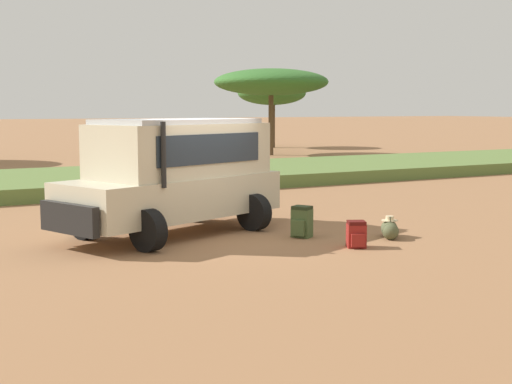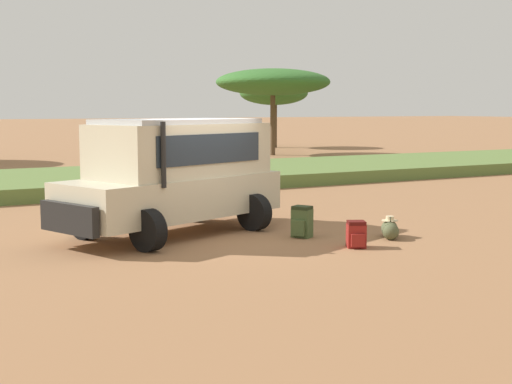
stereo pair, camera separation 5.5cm
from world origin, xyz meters
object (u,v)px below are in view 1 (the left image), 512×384
Objects in this scene: backpack_cluster_center at (302,222)px; acacia_tree_right_mid at (272,94)px; backpack_beside_front_wheel at (356,235)px; duffel_bag_low_black_case at (390,229)px; safari_vehicle at (176,173)px; acacia_tree_centre_back at (271,82)px.

acacia_tree_right_mid is at bearing 60.92° from backpack_cluster_center.
duffel_bag_low_black_case is (1.23, 0.49, -0.07)m from backpack_beside_front_wheel.
acacia_tree_centre_back reaches higher than safari_vehicle.
safari_vehicle is at bearing -124.61° from acacia_tree_centre_back.
backpack_cluster_center is (2.12, -1.62, -0.98)m from safari_vehicle.
backpack_cluster_center is at bearing 103.29° from backpack_beside_front_wheel.
duffel_bag_low_black_case is 0.15× the size of acacia_tree_right_mid.
safari_vehicle is at bearing -123.65° from acacia_tree_right_mid.
backpack_beside_front_wheel is 0.11× the size of acacia_tree_right_mid.
acacia_tree_right_mid is (14.69, 30.16, 3.43)m from duffel_bag_low_black_case.
backpack_beside_front_wheel is 0.08× the size of acacia_tree_centre_back.
backpack_beside_front_wheel is at bearing -116.57° from acacia_tree_centre_back.
safari_vehicle is 1.16× the size of acacia_tree_right_mid.
acacia_tree_right_mid reaches higher than safari_vehicle.
backpack_beside_front_wheel is 0.79× the size of backpack_cluster_center.
safari_vehicle reaches higher than duffel_bag_low_black_case.
acacia_tree_centre_back is (12.35, 22.60, 3.77)m from backpack_cluster_center.
acacia_tree_right_mid reaches higher than backpack_cluster_center.
duffel_bag_low_black_case is (1.56, -0.93, -0.14)m from backpack_cluster_center.
acacia_tree_centre_back reaches higher than backpack_cluster_center.
backpack_cluster_center is 33.61m from acacia_tree_right_mid.
acacia_tree_right_mid reaches higher than duffel_bag_low_black_case.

